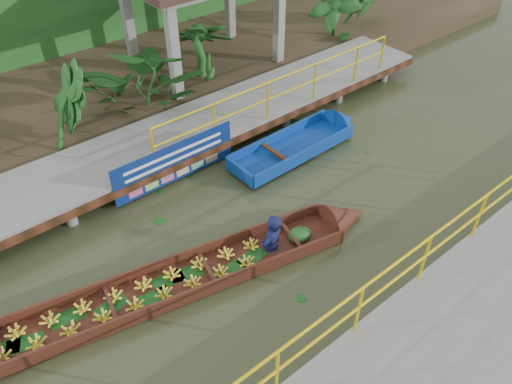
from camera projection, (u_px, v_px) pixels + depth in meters
ground at (266, 229)px, 10.27m from camera, size 80.00×80.00×0.00m
land_strip at (100, 85)px, 14.57m from camera, size 30.00×8.00×0.45m
far_dock at (175, 138)px, 12.01m from camera, size 16.00×2.06×1.66m
near_dock at (480, 329)px, 8.08m from camera, size 18.00×2.40×1.73m
foliage_backdrop at (51, 1)px, 14.91m from camera, size 30.00×0.80×4.00m
vendor_boat at (177, 278)px, 8.99m from camera, size 8.93×2.71×2.00m
moored_blue_boat at (318, 135)px, 12.67m from camera, size 3.88×1.11×0.92m
blue_banner at (175, 162)px, 11.12m from camera, size 3.07×0.04×0.96m
tropical_plants at (204, 52)px, 13.62m from camera, size 14.50×1.50×1.87m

